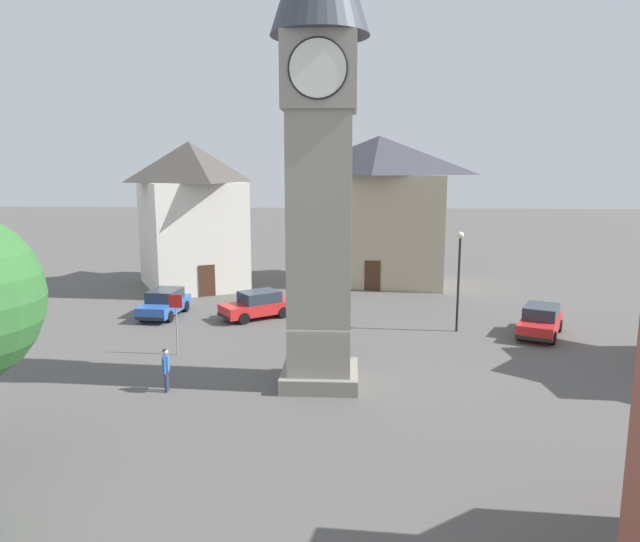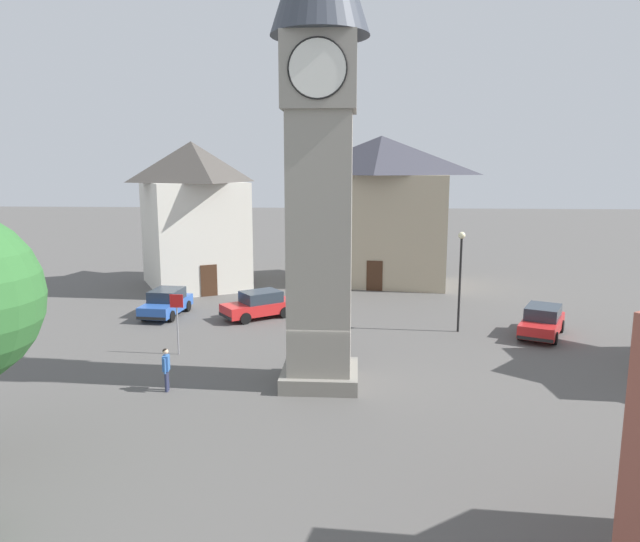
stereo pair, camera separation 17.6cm
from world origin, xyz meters
name	(u,v)px [view 1 (the left image)]	position (x,y,z in m)	size (l,w,h in m)	color
ground_plane	(320,383)	(0.00, 0.00, 0.00)	(200.00, 200.00, 0.00)	#565451
clock_tower	(320,98)	(0.00, 0.00, 10.92)	(3.61, 3.61, 18.73)	gray
car_blue_kerb	(165,303)	(-9.49, 10.06, 0.76)	(2.08, 4.26, 1.53)	#2D5BB7
car_silver_kerb	(540,321)	(10.80, 7.25, 0.76)	(3.28, 4.45, 1.53)	red
car_white_side	(258,305)	(-4.08, 9.93, 0.76)	(4.32, 3.81, 1.53)	red
pedestrian	(166,366)	(-5.79, -1.23, 1.01)	(0.25, 0.56, 1.69)	#2D3351
building_shop_left	(191,214)	(-10.16, 18.70, 5.20)	(9.53, 10.14, 10.20)	silver
building_corner_back	(378,209)	(3.09, 20.75, 5.42)	(10.95, 7.80, 10.63)	tan
lamp_post	(459,266)	(6.70, 7.78, 3.47)	(0.36, 0.36, 5.22)	black
road_sign	(176,314)	(-6.69, 3.18, 1.90)	(0.60, 0.07, 2.80)	gray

